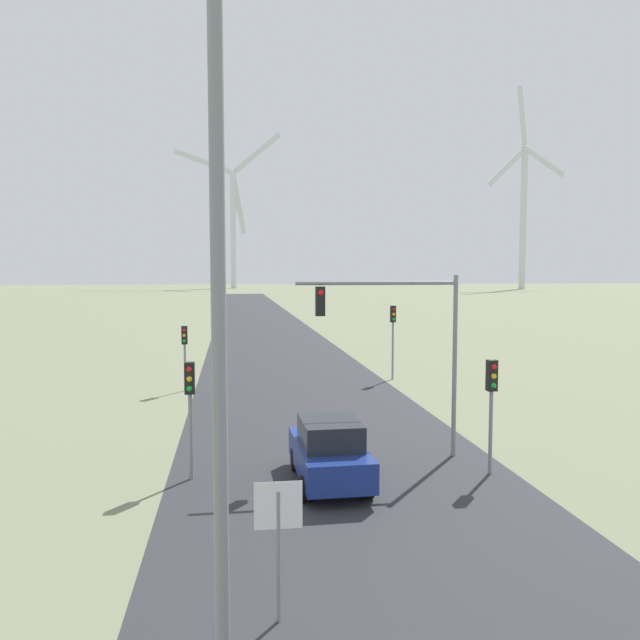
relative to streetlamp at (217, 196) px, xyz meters
The scene contains 11 objects.
road_surface 41.70m from the streetlamp, 85.43° to the left, with size 10.00×240.00×0.01m.
streetlamp is the anchor object (origin of this frame).
stop_sign_near 5.79m from the streetlamp, 71.93° to the left, with size 0.81×0.07×2.42m.
traffic_light_post_near_left 11.16m from the streetlamp, 95.86° to the left, with size 0.28×0.34×3.35m.
traffic_light_post_near_right 12.85m from the streetlamp, 51.59° to the left, with size 0.28×0.34×3.35m.
traffic_light_post_mid_left 24.18m from the streetlamp, 95.29° to the left, with size 0.28×0.34×3.22m.
traffic_light_post_mid_right 27.23m from the streetlamp, 70.97° to the left, with size 0.28×0.33×4.04m.
traffic_light_mast_overhead 12.84m from the streetlamp, 65.14° to the left, with size 5.13×0.35×5.77m.
car_approaching 11.35m from the streetlamp, 73.45° to the left, with size 1.89×4.14×1.83m.
wind_turbine_left 220.50m from the streetlamp, 89.79° to the left, with size 37.90×2.79×55.49m.
wind_turbine_center 218.42m from the streetlamp, 63.18° to the left, with size 33.55×13.13×67.40m.
Camera 1 is at (-3.11, -0.38, 5.87)m, focal length 35.00 mm.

